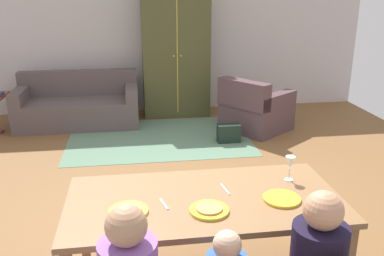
# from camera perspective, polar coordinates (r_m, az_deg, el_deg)

# --- Properties ---
(ground_plane) EXTENTS (7.06, 6.23, 0.02)m
(ground_plane) POSITION_cam_1_polar(r_m,az_deg,el_deg) (4.76, -0.25, -7.66)
(ground_plane) COLOR brown
(back_wall) EXTENTS (7.06, 0.10, 2.70)m
(back_wall) POSITION_cam_1_polar(r_m,az_deg,el_deg) (7.46, -3.76, 12.79)
(back_wall) COLOR beige
(back_wall) RESTS_ON ground_plane
(dining_table) EXTENTS (1.83, 0.91, 0.76)m
(dining_table) POSITION_cam_1_polar(r_m,az_deg,el_deg) (2.87, 1.66, -10.74)
(dining_table) COLOR olive
(dining_table) RESTS_ON ground_plane
(plate_near_man) EXTENTS (0.25, 0.25, 0.02)m
(plate_near_man) POSITION_cam_1_polar(r_m,az_deg,el_deg) (2.69, -8.65, -11.12)
(plate_near_man) COLOR yellow
(plate_near_man) RESTS_ON dining_table
(pizza_near_man) EXTENTS (0.17, 0.17, 0.01)m
(pizza_near_man) POSITION_cam_1_polar(r_m,az_deg,el_deg) (2.69, -8.67, -10.84)
(pizza_near_man) COLOR tan
(pizza_near_man) RESTS_ON plate_near_man
(plate_near_child) EXTENTS (0.25, 0.25, 0.02)m
(plate_near_child) POSITION_cam_1_polar(r_m,az_deg,el_deg) (2.68, 2.35, -11.10)
(plate_near_child) COLOR yellow
(plate_near_child) RESTS_ON dining_table
(pizza_near_child) EXTENTS (0.17, 0.17, 0.01)m
(pizza_near_child) POSITION_cam_1_polar(r_m,az_deg,el_deg) (2.67, 2.36, -10.82)
(pizza_near_child) COLOR #E09353
(pizza_near_child) RESTS_ON plate_near_child
(plate_near_woman) EXTENTS (0.25, 0.25, 0.02)m
(plate_near_woman) POSITION_cam_1_polar(r_m,az_deg,el_deg) (2.87, 12.09, -9.37)
(plate_near_woman) COLOR yellow
(plate_near_woman) RESTS_ON dining_table
(wine_glass) EXTENTS (0.07, 0.07, 0.19)m
(wine_glass) POSITION_cam_1_polar(r_m,az_deg,el_deg) (3.11, 13.19, -4.71)
(wine_glass) COLOR silver
(wine_glass) RESTS_ON dining_table
(fork) EXTENTS (0.05, 0.15, 0.01)m
(fork) POSITION_cam_1_polar(r_m,az_deg,el_deg) (2.76, -3.84, -10.28)
(fork) COLOR silver
(fork) RESTS_ON dining_table
(knife) EXTENTS (0.04, 0.17, 0.01)m
(knife) POSITION_cam_1_polar(r_m,az_deg,el_deg) (2.95, 4.52, -8.29)
(knife) COLOR silver
(knife) RESTS_ON dining_table
(area_rug) EXTENTS (2.60, 1.80, 0.01)m
(area_rug) POSITION_cam_1_polar(r_m,az_deg,el_deg) (6.15, -4.52, -1.35)
(area_rug) COLOR slate
(area_rug) RESTS_ON ground_plane
(couch) EXTENTS (1.88, 0.86, 0.82)m
(couch) POSITION_cam_1_polar(r_m,az_deg,el_deg) (6.93, -15.20, 2.91)
(couch) COLOR #564949
(couch) RESTS_ON ground_plane
(armchair) EXTENTS (1.20, 1.19, 0.82)m
(armchair) POSITION_cam_1_polar(r_m,az_deg,el_deg) (6.47, 8.49, 2.43)
(armchair) COLOR #513B40
(armchair) RESTS_ON ground_plane
(armoire) EXTENTS (1.10, 0.59, 2.10)m
(armoire) POSITION_cam_1_polar(r_m,az_deg,el_deg) (7.12, -2.26, 10.11)
(armoire) COLOR #464726
(armoire) RESTS_ON ground_plane
(handbag) EXTENTS (0.32, 0.16, 0.26)m
(handbag) POSITION_cam_1_polar(r_m,az_deg,el_deg) (5.97, 5.00, -0.73)
(handbag) COLOR black
(handbag) RESTS_ON ground_plane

